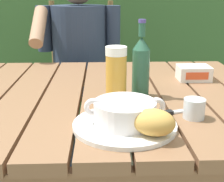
{
  "coord_description": "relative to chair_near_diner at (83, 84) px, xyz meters",
  "views": [
    {
      "loc": [
        -0.0,
        -1.08,
        1.09
      ],
      "look_at": [
        0.03,
        -0.21,
        0.81
      ],
      "focal_mm": 49.84,
      "sensor_mm": 36.0,
      "label": 1
    }
  ],
  "objects": [
    {
      "name": "serving_plate",
      "position": [
        0.19,
        -1.24,
        0.25
      ],
      "size": [
        0.28,
        0.28,
        0.01
      ],
      "color": "white",
      "rests_on": "dining_table"
    },
    {
      "name": "hedge_backdrop",
      "position": [
        0.21,
        0.78,
        0.52
      ],
      "size": [
        3.35,
        0.84,
        2.26
      ],
      "color": "#365E2E",
      "rests_on": "ground_plane"
    },
    {
      "name": "person_eating",
      "position": [
        -0.0,
        -0.2,
        0.22
      ],
      "size": [
        0.48,
        0.47,
        1.22
      ],
      "color": "#2A364C",
      "rests_on": "ground_plane"
    },
    {
      "name": "beer_bottle",
      "position": [
        0.26,
        -0.99,
        0.35
      ],
      "size": [
        0.06,
        0.06,
        0.26
      ],
      "color": "#28563E",
      "rests_on": "dining_table"
    },
    {
      "name": "water_glass_small",
      "position": [
        0.39,
        -1.19,
        0.27
      ],
      "size": [
        0.06,
        0.06,
        0.06
      ],
      "color": "silver",
      "rests_on": "dining_table"
    },
    {
      "name": "beer_glass",
      "position": [
        0.18,
        -1.02,
        0.34
      ],
      "size": [
        0.07,
        0.07,
        0.18
      ],
      "color": "gold",
      "rests_on": "dining_table"
    },
    {
      "name": "soup_bowl",
      "position": [
        0.19,
        -1.24,
        0.29
      ],
      "size": [
        0.22,
        0.17,
        0.07
      ],
      "color": "white",
      "rests_on": "serving_plate"
    },
    {
      "name": "butter_tub",
      "position": [
        0.51,
        -0.79,
        0.27
      ],
      "size": [
        0.13,
        0.1,
        0.06
      ],
      "color": "white",
      "rests_on": "dining_table"
    },
    {
      "name": "chair_near_diner",
      "position": [
        0.0,
        0.0,
        0.0
      ],
      "size": [
        0.43,
        0.41,
        1.03
      ],
      "color": "brown",
      "rests_on": "ground_plane"
    },
    {
      "name": "dining_table",
      "position": [
        0.12,
        -0.93,
        0.15
      ],
      "size": [
        1.23,
        0.99,
        0.74
      ],
      "color": "brown",
      "rests_on": "ground_plane"
    },
    {
      "name": "bread_roll",
      "position": [
        0.25,
        -1.32,
        0.29
      ],
      "size": [
        0.13,
        0.11,
        0.07
      ],
      "color": "gold",
      "rests_on": "serving_plate"
    },
    {
      "name": "table_knife",
      "position": [
        0.33,
        -1.15,
        0.25
      ],
      "size": [
        0.17,
        0.07,
        0.01
      ],
      "color": "silver",
      "rests_on": "dining_table"
    }
  ]
}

